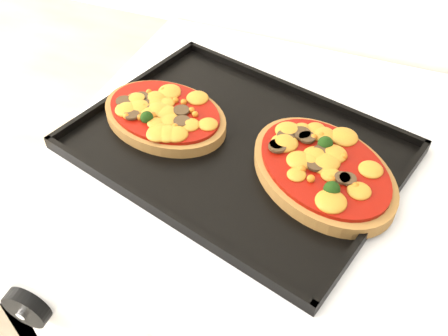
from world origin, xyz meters
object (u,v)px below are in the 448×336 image
at_px(baking_tray, 237,144).
at_px(pizza_right, 323,169).
at_px(stove, 249,302).
at_px(pizza_left, 165,114).

xyz_separation_m(baking_tray, pizza_right, (0.13, -0.02, 0.01)).
relative_size(stove, baking_tray, 2.03).
xyz_separation_m(stove, pizza_left, (-0.15, -0.02, 0.48)).
relative_size(stove, pizza_right, 4.02).
height_order(baking_tray, pizza_right, pizza_right).
distance_m(stove, pizza_right, 0.49).
xyz_separation_m(stove, pizza_right, (0.10, -0.04, 0.48)).
xyz_separation_m(pizza_left, pizza_right, (0.25, -0.03, 0.00)).
xyz_separation_m(baking_tray, pizza_left, (-0.12, 0.01, 0.01)).
bearing_deg(baking_tray, pizza_right, 7.74).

